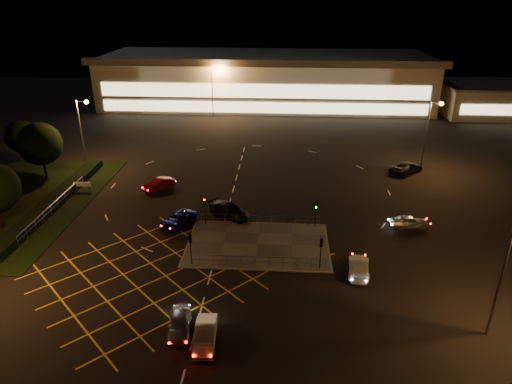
# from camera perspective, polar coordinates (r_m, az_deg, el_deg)

# --- Properties ---
(ground) EXTENTS (180.00, 180.00, 0.00)m
(ground) POSITION_cam_1_polar(r_m,az_deg,el_deg) (48.52, -2.01, -5.34)
(ground) COLOR black
(ground) RESTS_ON ground
(pedestrian_island) EXTENTS (14.00, 9.00, 0.12)m
(pedestrian_island) POSITION_cam_1_polar(r_m,az_deg,el_deg) (46.63, 0.22, -6.56)
(pedestrian_island) COLOR #4C4944
(pedestrian_island) RESTS_ON ground
(grass_verge) EXTENTS (18.00, 30.00, 0.08)m
(grass_verge) POSITION_cam_1_polar(r_m,az_deg,el_deg) (62.61, -27.88, -1.22)
(grass_verge) COLOR black
(grass_verge) RESTS_ON ground
(hedge) EXTENTS (2.00, 26.00, 1.00)m
(hedge) POSITION_cam_1_polar(r_m,az_deg,el_deg) (60.00, -23.87, -1.00)
(hedge) COLOR black
(hedge) RESTS_ON ground
(supermarket) EXTENTS (72.00, 26.50, 10.50)m
(supermarket) POSITION_cam_1_polar(r_m,az_deg,el_deg) (105.75, 1.21, 13.95)
(supermarket) COLOR beige
(supermarket) RESTS_ON ground
(retail_unit_a) EXTENTS (18.80, 14.80, 6.35)m
(retail_unit_a) POSITION_cam_1_polar(r_m,az_deg,el_deg) (106.70, 26.95, 10.35)
(retail_unit_a) COLOR beige
(retail_unit_a) RESTS_ON ground
(streetlight_se) EXTENTS (1.78, 0.56, 10.03)m
(streetlight_se) POSITION_cam_1_polar(r_m,az_deg,el_deg) (36.67, 29.37, -7.41)
(streetlight_se) COLOR slate
(streetlight_se) RESTS_ON ground
(streetlight_nw) EXTENTS (1.78, 0.56, 10.03)m
(streetlight_nw) POSITION_cam_1_polar(r_m,az_deg,el_deg) (68.43, -20.82, 7.88)
(streetlight_nw) COLOR slate
(streetlight_nw) RESTS_ON ground
(streetlight_ne) EXTENTS (1.78, 0.56, 10.03)m
(streetlight_ne) POSITION_cam_1_polar(r_m,az_deg,el_deg) (67.49, 20.97, 7.65)
(streetlight_ne) COLOR slate
(streetlight_ne) RESTS_ON ground
(streetlight_far_left) EXTENTS (1.78, 0.56, 10.03)m
(streetlight_far_left) POSITION_cam_1_polar(r_m,az_deg,el_deg) (92.75, -5.24, 13.22)
(streetlight_far_left) COLOR slate
(streetlight_far_left) RESTS_ON ground
(streetlight_far_right) EXTENTS (1.78, 0.56, 10.03)m
(streetlight_far_right) POSITION_cam_1_polar(r_m,az_deg,el_deg) (97.25, 19.56, 12.48)
(streetlight_far_right) COLOR slate
(streetlight_far_right) RESTS_ON ground
(signal_sw) EXTENTS (0.28, 0.30, 3.15)m
(signal_sw) POSITION_cam_1_polar(r_m,az_deg,el_deg) (42.78, -8.19, -6.29)
(signal_sw) COLOR black
(signal_sw) RESTS_ON pedestrian_island
(signal_se) EXTENTS (0.28, 0.30, 3.15)m
(signal_se) POSITION_cam_1_polar(r_m,az_deg,el_deg) (42.12, 8.13, -6.81)
(signal_se) COLOR black
(signal_se) RESTS_ON pedestrian_island
(signal_nw) EXTENTS (0.28, 0.30, 3.15)m
(signal_nw) POSITION_cam_1_polar(r_m,az_deg,el_deg) (49.70, -6.43, -1.67)
(signal_nw) COLOR black
(signal_nw) RESTS_ON pedestrian_island
(signal_ne) EXTENTS (0.28, 0.30, 3.15)m
(signal_ne) POSITION_cam_1_polar(r_m,az_deg,el_deg) (49.13, 7.51, -2.04)
(signal_ne) COLOR black
(signal_ne) RESTS_ON pedestrian_island
(tree_c) EXTENTS (5.76, 5.76, 7.84)m
(tree_c) POSITION_cam_1_polar(r_m,az_deg,el_deg) (67.41, -25.39, 5.45)
(tree_c) COLOR black
(tree_c) RESTS_ON ground
(tree_d) EXTENTS (4.68, 4.68, 6.37)m
(tree_d) POSITION_cam_1_polar(r_m,az_deg,el_deg) (75.58, -27.23, 6.18)
(tree_d) COLOR black
(tree_d) RESTS_ON ground
(car_near_silver) EXTENTS (2.25, 4.33, 1.41)m
(car_near_silver) POSITION_cam_1_polar(r_m,az_deg,el_deg) (36.30, -9.53, -15.85)
(car_near_silver) COLOR silver
(car_near_silver) RESTS_ON ground
(car_queue_white) EXTENTS (1.73, 4.31, 1.39)m
(car_queue_white) POSITION_cam_1_polar(r_m,az_deg,el_deg) (35.08, -6.37, -17.31)
(car_queue_white) COLOR silver
(car_queue_white) RESTS_ON ground
(car_left_blue) EXTENTS (3.96, 5.18, 1.31)m
(car_left_blue) POSITION_cam_1_polar(r_m,az_deg,el_deg) (50.84, -9.76, -3.42)
(car_left_blue) COLOR #0D0C4C
(car_left_blue) RESTS_ON ground
(car_far_dkgrey) EXTENTS (5.57, 4.73, 1.53)m
(car_far_dkgrey) POSITION_cam_1_polar(r_m,az_deg,el_deg) (52.02, -3.35, -2.29)
(car_far_dkgrey) COLOR black
(car_far_dkgrey) RESTS_ON ground
(car_right_silver) EXTENTS (4.15, 1.94, 1.37)m
(car_right_silver) POSITION_cam_1_polar(r_m,az_deg,el_deg) (52.39, 18.62, -3.50)
(car_right_silver) COLOR silver
(car_right_silver) RESTS_ON ground
(car_circ_red) EXTENTS (3.93, 4.22, 1.41)m
(car_circ_red) POSITION_cam_1_polar(r_m,az_deg,el_deg) (60.30, -12.04, 0.96)
(car_circ_red) COLOR maroon
(car_circ_red) RESTS_ON ground
(car_east_grey) EXTENTS (5.77, 5.63, 1.53)m
(car_east_grey) POSITION_cam_1_polar(r_m,az_deg,el_deg) (67.79, 18.29, 2.91)
(car_east_grey) COLOR black
(car_east_grey) RESTS_ON ground
(car_approach_white) EXTENTS (2.45, 4.76, 1.32)m
(car_approach_white) POSITION_cam_1_polar(r_m,az_deg,el_deg) (43.09, 12.74, -9.10)
(car_approach_white) COLOR silver
(car_approach_white) RESTS_ON ground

